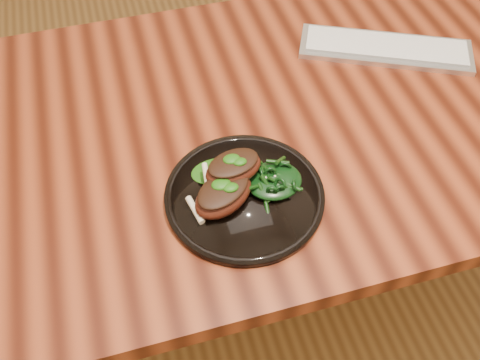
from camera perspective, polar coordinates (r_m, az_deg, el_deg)
The scene contains 7 objects.
desk at distance 1.14m, azimuth 6.39°, elevation 4.75°, with size 1.60×0.80×0.75m.
plate at distance 0.91m, azimuth 0.48°, elevation -1.67°, with size 0.27×0.27×0.02m.
lamb_chop_front at distance 0.88m, azimuth -1.82°, elevation -1.48°, with size 0.13×0.12×0.05m.
lamb_chop_back at distance 0.89m, azimuth -0.76°, elevation 1.33°, with size 0.11×0.09×0.04m.
herb_smear at distance 0.94m, azimuth -2.53°, elevation 0.98°, with size 0.09×0.06×0.01m, color #0E3F06.
greens_heap at distance 0.91m, azimuth 3.66°, elevation 0.19°, with size 0.10×0.09×0.04m.
keyboard at distance 1.24m, azimuth 15.28°, elevation 13.41°, with size 0.38×0.26×0.02m.
Camera 1 is at (-0.34, -0.72, 1.49)m, focal length 40.00 mm.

